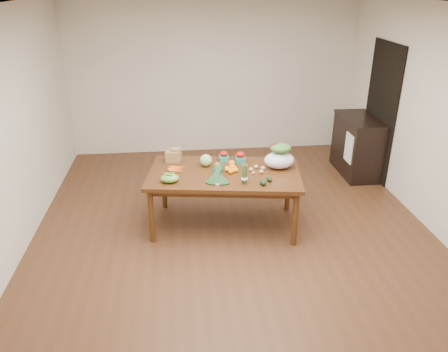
{
  "coord_description": "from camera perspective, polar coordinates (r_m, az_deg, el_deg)",
  "views": [
    {
      "loc": [
        -0.63,
        -4.64,
        2.95
      ],
      "look_at": [
        -0.13,
        0.0,
        0.81
      ],
      "focal_mm": 35.0,
      "sensor_mm": 36.0,
      "label": 1
    }
  ],
  "objects": [
    {
      "name": "floor",
      "position": [
        5.54,
        1.31,
        -7.63
      ],
      "size": [
        6.0,
        6.0,
        0.0
      ],
      "primitive_type": "plane",
      "color": "#50301B",
      "rests_on": "ground"
    },
    {
      "name": "carrots",
      "position": [
        5.48,
        -6.16,
        0.92
      ],
      "size": [
        0.25,
        0.22,
        0.03
      ],
      "primitive_type": null,
      "rotation": [
        0.0,
        0.0,
        -0.15
      ],
      "color": "orange",
      "rests_on": "dining_table"
    },
    {
      "name": "cabbage",
      "position": [
        5.55,
        -2.38,
        2.05
      ],
      "size": [
        0.16,
        0.16,
        0.16
      ],
      "primitive_type": "sphere",
      "color": "#B0D67B",
      "rests_on": "dining_table"
    },
    {
      "name": "avocado_a",
      "position": [
        5.07,
        5.1,
        -0.85
      ],
      "size": [
        0.09,
        0.12,
        0.07
      ],
      "primitive_type": "ellipsoid",
      "rotation": [
        0.0,
        0.0,
        0.3
      ],
      "color": "black",
      "rests_on": "dining_table"
    },
    {
      "name": "paper_bag",
      "position": [
        5.72,
        -6.72,
        2.7
      ],
      "size": [
        0.27,
        0.24,
        0.17
      ],
      "primitive_type": null,
      "rotation": [
        0.0,
        0.0,
        -0.15
      ],
      "color": "olive",
      "rests_on": "dining_table"
    },
    {
      "name": "potato_a",
      "position": [
        5.42,
        3.55,
        0.85
      ],
      "size": [
        0.06,
        0.05,
        0.05
      ],
      "primitive_type": "ellipsoid",
      "color": "tan",
      "rests_on": "dining_table"
    },
    {
      "name": "strawberry_basket_b",
      "position": [
        5.67,
        2.14,
        2.34
      ],
      "size": [
        0.14,
        0.14,
        0.11
      ],
      "primitive_type": null,
      "rotation": [
        0.0,
        0.0,
        -0.15
      ],
      "color": "#B41A0C",
      "rests_on": "dining_table"
    },
    {
      "name": "ceiling",
      "position": [
        4.69,
        1.65,
        21.5
      ],
      "size": [
        5.0,
        6.0,
        0.02
      ],
      "primitive_type": "cube",
      "color": "white",
      "rests_on": "room_walls"
    },
    {
      "name": "kale_bunch",
      "position": [
        5.11,
        -0.82,
        0.04
      ],
      "size": [
        0.38,
        0.44,
        0.16
      ],
      "primitive_type": null,
      "rotation": [
        0.0,
        0.0,
        -0.15
      ],
      "color": "black",
      "rests_on": "dining_table"
    },
    {
      "name": "doorway_dark",
      "position": [
        7.23,
        19.74,
        7.88
      ],
      "size": [
        0.02,
        1.0,
        2.1
      ],
      "primitive_type": "cube",
      "color": "black",
      "rests_on": "floor"
    },
    {
      "name": "salad_bag",
      "position": [
        5.51,
        7.25,
        2.47
      ],
      "size": [
        0.42,
        0.34,
        0.29
      ],
      "primitive_type": null,
      "rotation": [
        0.0,
        0.0,
        -0.15
      ],
      "color": "white",
      "rests_on": "dining_table"
    },
    {
      "name": "strawberry_basket_a",
      "position": [
        5.71,
        -0.02,
        2.48
      ],
      "size": [
        0.13,
        0.13,
        0.11
      ],
      "primitive_type": null,
      "rotation": [
        0.0,
        0.0,
        -0.15
      ],
      "color": "#AC1A0B",
      "rests_on": "dining_table"
    },
    {
      "name": "dish_towel",
      "position": [
        7.0,
        15.98,
        3.53
      ],
      "size": [
        0.02,
        0.28,
        0.45
      ],
      "primitive_type": "cube",
      "color": "white",
      "rests_on": "cabinet"
    },
    {
      "name": "avocado_b",
      "position": [
        5.17,
        5.94,
        -0.38
      ],
      "size": [
        0.09,
        0.11,
        0.06
      ],
      "primitive_type": "ellipsoid",
      "rotation": [
        0.0,
        0.0,
        0.3
      ],
      "color": "black",
      "rests_on": "dining_table"
    },
    {
      "name": "potato_b",
      "position": [
        5.34,
        3.85,
        0.41
      ],
      "size": [
        0.04,
        0.04,
        0.04
      ],
      "primitive_type": "ellipsoid",
      "color": "tan",
      "rests_on": "dining_table"
    },
    {
      "name": "potato_e",
      "position": [
        5.37,
        4.92,
        0.56
      ],
      "size": [
        0.06,
        0.05,
        0.05
      ],
      "primitive_type": "ellipsoid",
      "color": "tan",
      "rests_on": "dining_table"
    },
    {
      "name": "potato_c",
      "position": [
        5.47,
        5.1,
        1.03
      ],
      "size": [
        0.06,
        0.05,
        0.05
      ],
      "primitive_type": "ellipsoid",
      "color": "tan",
      "rests_on": "dining_table"
    },
    {
      "name": "orange_c",
      "position": [
        5.43,
        1.18,
        1.12
      ],
      "size": [
        0.08,
        0.08,
        0.08
      ],
      "primitive_type": "sphere",
      "color": "orange",
      "rests_on": "dining_table"
    },
    {
      "name": "dining_table",
      "position": [
        5.57,
        0.04,
        -3.0
      ],
      "size": [
        2.0,
        1.3,
        0.75
      ],
      "primitive_type": "cube",
      "rotation": [
        0.0,
        0.0,
        -0.15
      ],
      "color": "#43230F",
      "rests_on": "floor"
    },
    {
      "name": "room_walls",
      "position": [
        4.95,
        1.46,
        5.71
      ],
      "size": [
        5.02,
        6.02,
        2.7
      ],
      "color": "white",
      "rests_on": "floor"
    },
    {
      "name": "cabinet",
      "position": [
        7.37,
        17.01,
        3.79
      ],
      "size": [
        0.52,
        1.02,
        0.94
      ],
      "primitive_type": "cube",
      "color": "black",
      "rests_on": "floor"
    },
    {
      "name": "orange_a",
      "position": [
        5.51,
        -0.87,
        1.43
      ],
      "size": [
        0.07,
        0.07,
        0.07
      ],
      "primitive_type": "sphere",
      "color": "orange",
      "rests_on": "dining_table"
    },
    {
      "name": "snap_pea_bag",
      "position": [
        5.16,
        -7.11,
        -0.31
      ],
      "size": [
        0.22,
        0.16,
        0.1
      ],
      "primitive_type": "ellipsoid",
      "color": "#65AF3B",
      "rests_on": "dining_table"
    },
    {
      "name": "orange_b",
      "position": [
        5.54,
        1.03,
        1.65
      ],
      "size": [
        0.09,
        0.09,
        0.09
      ],
      "primitive_type": "sphere",
      "color": "orange",
      "rests_on": "dining_table"
    },
    {
      "name": "asparagus_bundle",
      "position": [
        5.06,
        2.7,
        0.3
      ],
      "size": [
        0.1,
        0.13,
        0.26
      ],
      "primitive_type": null,
      "rotation": [
        0.15,
        0.0,
        -0.15
      ],
      "color": "#517435",
      "rests_on": "dining_table"
    },
    {
      "name": "potato_d",
      "position": [
        5.51,
        4.22,
        1.23
      ],
      "size": [
        0.05,
        0.05,
        0.05
      ],
      "primitive_type": "ellipsoid",
      "color": "#D5C37B",
      "rests_on": "dining_table"
    },
    {
      "name": "mandarin_cluster",
      "position": [
        5.4,
        0.99,
        1.04
      ],
      "size": [
        0.2,
        0.2,
        0.09
      ],
      "primitive_type": null,
      "rotation": [
        0.0,
        0.0,
        -0.15
      ],
      "color": "orange",
      "rests_on": "dining_table"
    }
  ]
}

